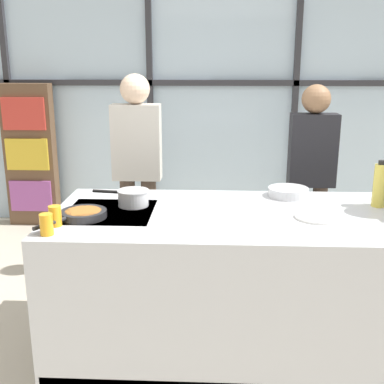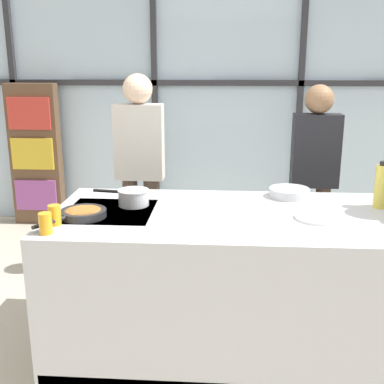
{
  "view_description": "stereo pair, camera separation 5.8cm",
  "coord_description": "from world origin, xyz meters",
  "px_view_note": "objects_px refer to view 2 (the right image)",
  "views": [
    {
      "loc": [
        -0.08,
        -2.73,
        1.77
      ],
      "look_at": [
        -0.21,
        0.1,
        0.99
      ],
      "focal_mm": 45.0,
      "sensor_mm": 36.0,
      "label": 1
    },
    {
      "loc": [
        -0.02,
        -2.73,
        1.77
      ],
      "look_at": [
        -0.21,
        0.1,
        0.99
      ],
      "focal_mm": 45.0,
      "sensor_mm": 36.0,
      "label": 2
    }
  ],
  "objects_px": {
    "spectator_center_left": "(314,170)",
    "frying_pan": "(82,213)",
    "juice_glass_far": "(55,215)",
    "spectator_far_left": "(140,162)",
    "saucepan": "(133,197)",
    "oil_bottle": "(381,186)",
    "white_plate": "(318,218)",
    "juice_glass_near": "(46,223)",
    "mixing_bowl": "(289,192)"
  },
  "relations": [
    {
      "from": "saucepan",
      "to": "oil_bottle",
      "type": "bearing_deg",
      "value": 2.09
    },
    {
      "from": "spectator_far_left",
      "to": "spectator_center_left",
      "type": "height_order",
      "value": "spectator_far_left"
    },
    {
      "from": "juice_glass_near",
      "to": "juice_glass_far",
      "type": "relative_size",
      "value": 1.0
    },
    {
      "from": "spectator_center_left",
      "to": "frying_pan",
      "type": "relative_size",
      "value": 3.7
    },
    {
      "from": "spectator_center_left",
      "to": "oil_bottle",
      "type": "relative_size",
      "value": 5.49
    },
    {
      "from": "spectator_center_left",
      "to": "mixing_bowl",
      "type": "xyz_separation_m",
      "value": [
        -0.28,
        -0.67,
        -0.0
      ]
    },
    {
      "from": "white_plate",
      "to": "spectator_center_left",
      "type": "bearing_deg",
      "value": 81.13
    },
    {
      "from": "spectator_far_left",
      "to": "spectator_center_left",
      "type": "relative_size",
      "value": 1.05
    },
    {
      "from": "juice_glass_far",
      "to": "white_plate",
      "type": "bearing_deg",
      "value": 7.93
    },
    {
      "from": "saucepan",
      "to": "mixing_bowl",
      "type": "height_order",
      "value": "saucepan"
    },
    {
      "from": "spectator_center_left",
      "to": "frying_pan",
      "type": "distance_m",
      "value": 1.94
    },
    {
      "from": "frying_pan",
      "to": "saucepan",
      "type": "height_order",
      "value": "saucepan"
    },
    {
      "from": "frying_pan",
      "to": "white_plate",
      "type": "bearing_deg",
      "value": 2.66
    },
    {
      "from": "oil_bottle",
      "to": "juice_glass_far",
      "type": "height_order",
      "value": "oil_bottle"
    },
    {
      "from": "spectator_far_left",
      "to": "mixing_bowl",
      "type": "height_order",
      "value": "spectator_far_left"
    },
    {
      "from": "frying_pan",
      "to": "white_plate",
      "type": "xyz_separation_m",
      "value": [
        1.36,
        0.06,
        -0.02
      ]
    },
    {
      "from": "spectator_center_left",
      "to": "juice_glass_near",
      "type": "xyz_separation_m",
      "value": [
        -1.64,
        -1.47,
        0.02
      ]
    },
    {
      "from": "juice_glass_near",
      "to": "white_plate",
      "type": "bearing_deg",
      "value": 13.2
    },
    {
      "from": "saucepan",
      "to": "white_plate",
      "type": "xyz_separation_m",
      "value": [
        1.11,
        -0.19,
        -0.05
      ]
    },
    {
      "from": "spectator_center_left",
      "to": "oil_bottle",
      "type": "bearing_deg",
      "value": 105.57
    },
    {
      "from": "oil_bottle",
      "to": "juice_glass_near",
      "type": "distance_m",
      "value": 1.98
    },
    {
      "from": "saucepan",
      "to": "juice_glass_near",
      "type": "relative_size",
      "value": 3.18
    },
    {
      "from": "spectator_far_left",
      "to": "oil_bottle",
      "type": "distance_m",
      "value": 1.86
    },
    {
      "from": "spectator_center_left",
      "to": "juice_glass_far",
      "type": "height_order",
      "value": "spectator_center_left"
    },
    {
      "from": "spectator_far_left",
      "to": "white_plate",
      "type": "relative_size",
      "value": 6.26
    },
    {
      "from": "saucepan",
      "to": "oil_bottle",
      "type": "relative_size",
      "value": 1.24
    },
    {
      "from": "juice_glass_near",
      "to": "juice_glass_far",
      "type": "height_order",
      "value": "same"
    },
    {
      "from": "spectator_far_left",
      "to": "oil_bottle",
      "type": "bearing_deg",
      "value": 152.02
    },
    {
      "from": "juice_glass_far",
      "to": "spectator_far_left",
      "type": "bearing_deg",
      "value": 79.6
    },
    {
      "from": "oil_bottle",
      "to": "juice_glass_near",
      "type": "relative_size",
      "value": 2.56
    },
    {
      "from": "saucepan",
      "to": "white_plate",
      "type": "distance_m",
      "value": 1.12
    },
    {
      "from": "spectator_center_left",
      "to": "juice_glass_near",
      "type": "bearing_deg",
      "value": 41.74
    },
    {
      "from": "frying_pan",
      "to": "juice_glass_near",
      "type": "xyz_separation_m",
      "value": [
        -0.11,
        -0.28,
        0.03
      ]
    },
    {
      "from": "white_plate",
      "to": "saucepan",
      "type": "bearing_deg",
      "value": 170.1
    },
    {
      "from": "spectator_far_left",
      "to": "spectator_center_left",
      "type": "xyz_separation_m",
      "value": [
        1.4,
        0.0,
        -0.04
      ]
    },
    {
      "from": "frying_pan",
      "to": "juice_glass_far",
      "type": "bearing_deg",
      "value": -128.21
    },
    {
      "from": "frying_pan",
      "to": "oil_bottle",
      "type": "bearing_deg",
      "value": 9.96
    },
    {
      "from": "spectator_far_left",
      "to": "mixing_bowl",
      "type": "relative_size",
      "value": 6.24
    },
    {
      "from": "juice_glass_far",
      "to": "mixing_bowl",
      "type": "bearing_deg",
      "value": 25.74
    },
    {
      "from": "frying_pan",
      "to": "saucepan",
      "type": "xyz_separation_m",
      "value": [
        0.25,
        0.26,
        0.03
      ]
    },
    {
      "from": "mixing_bowl",
      "to": "saucepan",
      "type": "bearing_deg",
      "value": -165.47
    },
    {
      "from": "spectator_center_left",
      "to": "oil_bottle",
      "type": "distance_m",
      "value": 0.91
    },
    {
      "from": "spectator_center_left",
      "to": "frying_pan",
      "type": "height_order",
      "value": "spectator_center_left"
    },
    {
      "from": "frying_pan",
      "to": "white_plate",
      "type": "relative_size",
      "value": 1.62
    },
    {
      "from": "white_plate",
      "to": "mixing_bowl",
      "type": "height_order",
      "value": "mixing_bowl"
    },
    {
      "from": "spectator_center_left",
      "to": "oil_bottle",
      "type": "xyz_separation_m",
      "value": [
        0.24,
        -0.87,
        0.1
      ]
    },
    {
      "from": "mixing_bowl",
      "to": "oil_bottle",
      "type": "height_order",
      "value": "oil_bottle"
    },
    {
      "from": "juice_glass_far",
      "to": "frying_pan",
      "type": "bearing_deg",
      "value": 51.79
    },
    {
      "from": "mixing_bowl",
      "to": "juice_glass_far",
      "type": "distance_m",
      "value": 1.51
    },
    {
      "from": "spectator_center_left",
      "to": "spectator_far_left",
      "type": "bearing_deg",
      "value": 0.0
    }
  ]
}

